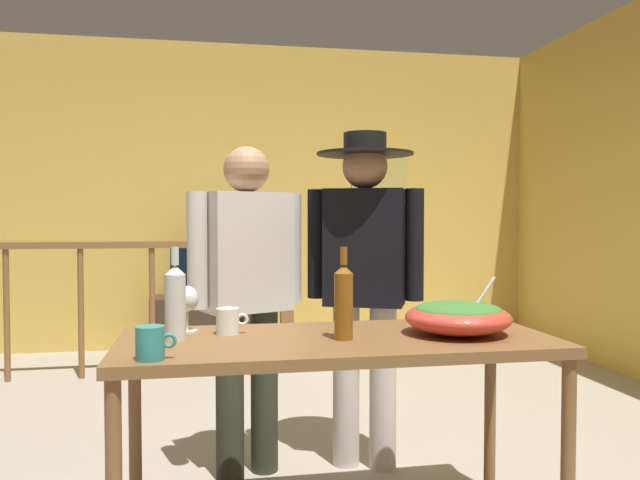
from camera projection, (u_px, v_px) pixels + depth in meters
name	position (u px, v px, depth m)	size (l,w,h in m)	color
ground_plane	(317.00, 478.00, 2.93)	(8.25, 8.25, 0.00)	#9E9384
back_wall	(258.00, 196.00, 6.00)	(5.42, 0.10, 2.83)	gold
framed_picture	(379.00, 185.00, 6.15)	(0.56, 0.03, 0.68)	tan
stair_railing	(177.00, 289.00, 4.86)	(2.69, 0.10, 1.08)	brown
tv_console	(203.00, 325.00, 5.60)	(0.90, 0.40, 0.52)	#38281E
flat_screen_tv	(203.00, 268.00, 5.55)	(0.56, 0.12, 0.43)	black
serving_table	(337.00, 357.00, 2.32)	(1.59, 0.68, 0.77)	brown
salad_bowl	(458.00, 316.00, 2.38)	(0.40, 0.40, 0.22)	#CC3D2D
wine_glass	(187.00, 300.00, 2.42)	(0.09, 0.09, 0.18)	silver
wine_bottle_clear	(175.00, 301.00, 2.26)	(0.07, 0.07, 0.34)	silver
wine_bottle_amber	(344.00, 301.00, 2.27)	(0.07, 0.07, 0.34)	brown
mug_white	(228.00, 321.00, 2.38)	(0.12, 0.09, 0.10)	white
mug_teal	(151.00, 343.00, 1.95)	(0.12, 0.09, 0.10)	teal
person_standing_left	(247.00, 283.00, 2.94)	(0.54, 0.35, 1.54)	#2D3323
person_standing_right	(365.00, 269.00, 3.04)	(0.53, 0.46, 1.62)	beige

